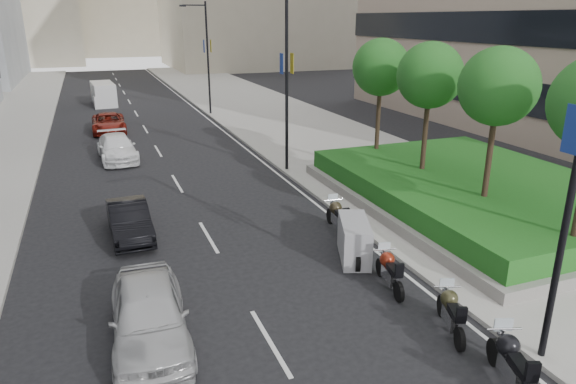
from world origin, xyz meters
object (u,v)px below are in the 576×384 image
car_a (149,315)px  car_c (117,148)px  motorcycle_2 (511,364)px  motorcycle_5 (354,240)px  car_b (129,220)px  car_d (109,123)px  motorcycle_4 (389,270)px  lamp_post_0 (573,155)px  lamp_post_2 (206,53)px  motorcycle_6 (338,216)px  motorcycle_3 (451,312)px  delivery_van (104,95)px  lamp_post_1 (284,75)px

car_a → car_c: car_a is taller
motorcycle_2 → motorcycle_5: (-0.15, 6.94, 0.05)m
motorcycle_2 → car_b: size_ratio=0.57×
car_d → car_a: bearing=-89.8°
motorcycle_4 → car_a: car_a is taller
lamp_post_0 → car_b: (-8.34, 11.09, -4.41)m
lamp_post_2 → motorcycle_2: 35.79m
lamp_post_2 → motorcycle_6: lamp_post_2 is taller
motorcycle_4 → car_d: car_d is taller
motorcycle_2 → motorcycle_3: bearing=15.2°
motorcycle_4 → car_b: car_b is taller
motorcycle_2 → motorcycle_6: size_ratio=1.01×
motorcycle_6 → car_b: 7.78m
motorcycle_2 → motorcycle_4: 4.81m
car_b → car_c: (0.28, 11.66, 0.04)m
motorcycle_6 → car_d: size_ratio=0.46×
motorcycle_2 → car_d: car_d is taller
motorcycle_5 → delivery_van: 37.75m
delivery_van → motorcycle_2: bearing=-85.1°
motorcycle_3 → motorcycle_5: bearing=24.9°
car_a → delivery_van: delivery_van is taller
motorcycle_5 → car_c: (-6.62, 16.29, 0.02)m
lamp_post_0 → car_a: lamp_post_0 is taller
car_b → car_d: bearing=87.8°
lamp_post_1 → motorcycle_5: 11.51m
motorcycle_3 → motorcycle_6: motorcycle_6 is taller
lamp_post_2 → delivery_van: bearing=132.7°
lamp_post_1 → motorcycle_3: size_ratio=4.44×
car_b → lamp_post_2: bearing=69.1°
lamp_post_1 → motorcycle_2: size_ratio=3.97×
motorcycle_6 → car_a: bearing=127.2°
lamp_post_0 → motorcycle_3: size_ratio=4.44×
motorcycle_3 → car_b: bearing=58.8°
lamp_post_1 → motorcycle_2: 18.09m
motorcycle_2 → motorcycle_4: bearing=20.5°
motorcycle_2 → car_b: car_b is taller
motorcycle_4 → delivery_van: bearing=20.5°
lamp_post_1 → car_a: lamp_post_1 is taller
motorcycle_5 → lamp_post_1: bearing=13.2°
motorcycle_3 → motorcycle_4: 2.56m
motorcycle_2 → car_a: 8.47m
car_b → car_d: 19.68m
lamp_post_0 → motorcycle_5: (-1.44, 6.46, -4.39)m
motorcycle_6 → lamp_post_1: bearing=-1.2°
motorcycle_5 → car_d: motorcycle_5 is taller
motorcycle_5 → car_a: 7.38m
lamp_post_0 → lamp_post_1: same height
lamp_post_1 → motorcycle_6: size_ratio=4.02×
motorcycle_5 → motorcycle_6: motorcycle_5 is taller
motorcycle_3 → car_b: car_b is taller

